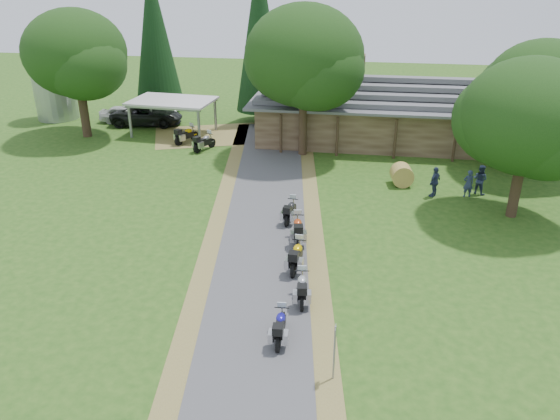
% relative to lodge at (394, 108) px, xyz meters
% --- Properties ---
extents(ground, '(120.00, 120.00, 0.00)m').
position_rel_lodge_xyz_m(ground, '(-6.00, -24.00, -2.45)').
color(ground, '#264F16').
rests_on(ground, ground).
extents(driveway, '(51.95, 51.95, 0.00)m').
position_rel_lodge_xyz_m(driveway, '(-6.50, -20.00, -2.45)').
color(driveway, '#444447').
rests_on(driveway, ground).
extents(lodge, '(21.40, 9.40, 4.90)m').
position_rel_lodge_xyz_m(lodge, '(0.00, 0.00, 0.00)').
color(lodge, brown).
rests_on(lodge, ground).
extents(silo, '(3.86, 3.86, 6.96)m').
position_rel_lodge_xyz_m(silo, '(-28.75, 1.86, 1.03)').
color(silo, gray).
rests_on(silo, ground).
extents(carport, '(6.66, 4.75, 2.74)m').
position_rel_lodge_xyz_m(carport, '(-17.14, -1.08, -1.08)').
color(carport, silver).
rests_on(carport, ground).
extents(car_white_sedan, '(2.56, 5.46, 1.78)m').
position_rel_lodge_xyz_m(car_white_sedan, '(-22.44, 1.53, -1.56)').
color(car_white_sedan, silver).
rests_on(car_white_sedan, ground).
extents(car_dark_suv, '(3.45, 6.67, 2.45)m').
position_rel_lodge_xyz_m(car_dark_suv, '(-20.28, 1.13, -1.23)').
color(car_dark_suv, black).
rests_on(car_dark_suv, ground).
extents(motorcycle_row_a, '(0.65, 1.81, 1.23)m').
position_rel_lodge_xyz_m(motorcycle_row_a, '(-4.77, -25.55, -1.84)').
color(motorcycle_row_a, '#191491').
rests_on(motorcycle_row_a, ground).
extents(motorcycle_row_b, '(0.83, 1.93, 1.28)m').
position_rel_lodge_xyz_m(motorcycle_row_b, '(-4.29, -22.92, -1.81)').
color(motorcycle_row_b, '#9A9DA1').
rests_on(motorcycle_row_b, ground).
extents(motorcycle_row_c, '(0.78, 2.06, 1.38)m').
position_rel_lodge_xyz_m(motorcycle_row_c, '(-4.82, -20.44, -1.76)').
color(motorcycle_row_c, '#E7B600').
rests_on(motorcycle_row_c, ground).
extents(motorcycle_row_d, '(0.99, 2.14, 1.41)m').
position_rel_lodge_xyz_m(motorcycle_row_d, '(-5.10, -17.85, -1.75)').
color(motorcycle_row_d, '#C24116').
rests_on(motorcycle_row_d, ground).
extents(motorcycle_row_e, '(0.80, 1.91, 1.27)m').
position_rel_lodge_xyz_m(motorcycle_row_e, '(-5.77, -15.60, -1.82)').
color(motorcycle_row_e, black).
rests_on(motorcycle_row_e, ground).
extents(motorcycle_carport_a, '(1.59, 2.13, 1.41)m').
position_rel_lodge_xyz_m(motorcycle_carport_a, '(-15.43, -3.28, -1.75)').
color(motorcycle_carport_a, '#D2AB03').
rests_on(motorcycle_carport_a, ground).
extents(motorcycle_carport_b, '(1.47, 2.06, 1.35)m').
position_rel_lodge_xyz_m(motorcycle_carport_b, '(-13.60, -4.75, -1.77)').
color(motorcycle_carport_b, slate).
rests_on(motorcycle_carport_b, ground).
extents(person_a, '(0.62, 0.50, 1.94)m').
position_rel_lodge_xyz_m(person_a, '(4.01, -10.77, -1.48)').
color(person_a, navy).
rests_on(person_a, ground).
extents(person_b, '(0.73, 0.70, 2.10)m').
position_rel_lodge_xyz_m(person_b, '(4.76, -10.17, -1.40)').
color(person_b, navy).
rests_on(person_b, ground).
extents(person_c, '(0.70, 0.75, 2.13)m').
position_rel_lodge_xyz_m(person_c, '(2.08, -11.01, -1.38)').
color(person_c, navy).
rests_on(person_c, ground).
extents(hay_bale, '(1.45, 1.36, 1.32)m').
position_rel_lodge_xyz_m(hay_bale, '(0.28, -9.48, -1.79)').
color(hay_bale, olive).
rests_on(hay_bale, ground).
extents(sign_post, '(0.38, 0.06, 2.11)m').
position_rel_lodge_xyz_m(sign_post, '(-2.72, -27.37, -1.39)').
color(sign_post, gray).
rests_on(sign_post, ground).
extents(oak_lodge_left, '(7.98, 7.98, 11.11)m').
position_rel_lodge_xyz_m(oak_lodge_left, '(-6.43, -4.58, 3.10)').
color(oak_lodge_left, '#173610').
rests_on(oak_lodge_left, ground).
extents(oak_lodge_right, '(6.99, 6.99, 8.80)m').
position_rel_lodge_xyz_m(oak_lodge_right, '(8.54, -5.69, 1.95)').
color(oak_lodge_right, '#173610').
rests_on(oak_lodge_right, ground).
extents(oak_driveway, '(6.96, 6.96, 8.89)m').
position_rel_lodge_xyz_m(oak_driveway, '(5.98, -13.17, 1.99)').
color(oak_driveway, '#173610').
rests_on(oak_driveway, ground).
extents(oak_silo, '(7.58, 7.58, 10.34)m').
position_rel_lodge_xyz_m(oak_silo, '(-23.72, -2.82, 2.72)').
color(oak_silo, '#173610').
rests_on(oak_silo, ground).
extents(cedar_near, '(4.10, 4.10, 13.74)m').
position_rel_lodge_xyz_m(cedar_near, '(-10.97, 3.53, 4.42)').
color(cedar_near, black).
rests_on(cedar_near, ground).
extents(cedar_far, '(4.16, 4.16, 12.84)m').
position_rel_lodge_xyz_m(cedar_far, '(-20.72, 5.68, 3.97)').
color(cedar_far, black).
rests_on(cedar_far, ground).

